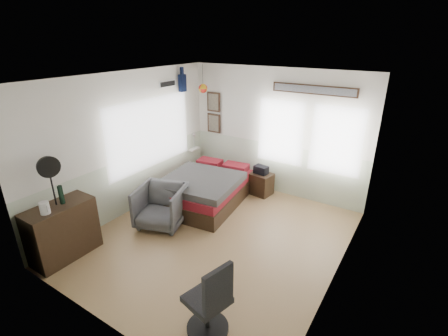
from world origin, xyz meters
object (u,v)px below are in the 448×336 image
Objects in this scene: task_chair at (210,306)px; nightstand at (260,184)px; armchair at (161,206)px; bed at (206,189)px; dresser at (63,231)px.

nightstand is at bearing 122.10° from task_chair.
bed is at bearing 62.60° from armchair.
bed reaches higher than nightstand.
task_chair is (2.78, 0.04, -0.04)m from dresser.
armchair reaches higher than bed.
armchair is at bearing 159.48° from task_chair.
bed is 1.17m from armchair.
task_chair reaches higher than dresser.
dresser is at bearing -114.42° from bed.
nightstand is 3.79m from task_chair.
dresser is 0.99× the size of task_chair.
dresser is 2.78m from task_chair.
armchair is at bearing -106.52° from nightstand.
dresser is at bearing -131.55° from armchair.
bed is 4.37× the size of nightstand.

